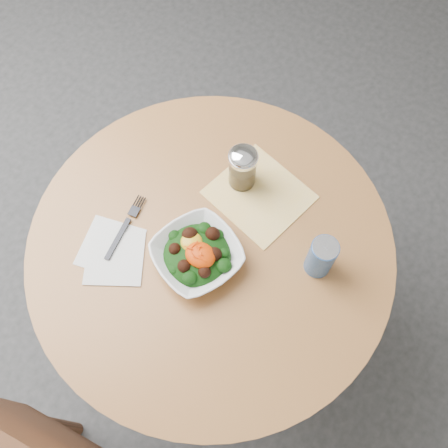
# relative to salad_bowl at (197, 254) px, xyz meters

# --- Properties ---
(ground) EXTENTS (6.00, 6.00, 0.00)m
(ground) POSITION_rel_salad_bowl_xyz_m (0.01, 0.05, -0.78)
(ground) COLOR #2C2C2E
(ground) RESTS_ON ground
(table) EXTENTS (0.90, 0.90, 0.75)m
(table) POSITION_rel_salad_bowl_xyz_m (0.01, 0.05, -0.23)
(table) COLOR black
(table) RESTS_ON ground
(cloth_napkin) EXTENTS (0.27, 0.26, 0.00)m
(cloth_napkin) POSITION_rel_salad_bowl_xyz_m (0.04, 0.23, -0.03)
(cloth_napkin) COLOR #EA9F0C
(cloth_napkin) RESTS_ON table
(paper_napkins) EXTENTS (0.20, 0.20, 0.00)m
(paper_napkins) POSITION_rel_salad_bowl_xyz_m (-0.18, -0.09, -0.03)
(paper_napkins) COLOR silver
(paper_napkins) RESTS_ON table
(salad_bowl) EXTENTS (0.26, 0.26, 0.07)m
(salad_bowl) POSITION_rel_salad_bowl_xyz_m (0.00, 0.00, 0.00)
(salad_bowl) COLOR white
(salad_bowl) RESTS_ON table
(fork) EXTENTS (0.04, 0.19, 0.00)m
(fork) POSITION_rel_salad_bowl_xyz_m (-0.20, -0.02, -0.02)
(fork) COLOR black
(fork) RESTS_ON table
(spice_shaker) EXTENTS (0.07, 0.07, 0.13)m
(spice_shaker) POSITION_rel_salad_bowl_xyz_m (-0.02, 0.24, 0.04)
(spice_shaker) COLOR silver
(spice_shaker) RESTS_ON table
(beverage_can) EXTENTS (0.06, 0.06, 0.12)m
(beverage_can) POSITION_rel_salad_bowl_xyz_m (0.25, 0.13, 0.03)
(beverage_can) COLOR navy
(beverage_can) RESTS_ON table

